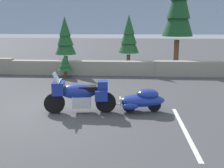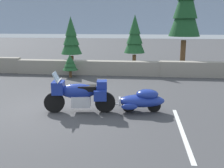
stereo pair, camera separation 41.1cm
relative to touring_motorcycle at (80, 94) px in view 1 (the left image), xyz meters
The scene contains 10 objects.
ground_plane 1.22m from the touring_motorcycle, 166.38° to the left, with size 80.00×80.00×0.00m, color #424244.
stone_guard_wall 6.44m from the touring_motorcycle, 96.29° to the left, with size 24.00×0.60×0.88m.
distant_ridgeline 96.69m from the touring_motorcycle, 90.61° to the left, with size 240.00×80.00×16.00m, color #8C9EB7.
touring_motorcycle is the anchor object (origin of this frame).
car_shaped_trailer 2.03m from the touring_motorcycle, ahead, with size 2.23×0.89×0.76m.
pine_tree_tall 10.20m from the touring_motorcycle, 62.45° to the left, with size 1.85×1.85×6.25m.
pine_tree_secondary 8.22m from the touring_motorcycle, 79.13° to the left, with size 1.24×1.24×3.31m.
pine_tree_far_right 7.70m from the touring_motorcycle, 106.42° to the left, with size 1.22×1.22×3.20m.
pine_sapling_near 5.81m from the touring_motorcycle, 107.87° to the left, with size 0.81×0.81×1.21m.
parking_stripe_marker 3.40m from the touring_motorcycle, 21.98° to the right, with size 0.12×3.60×0.01m, color silver.
Camera 1 is at (2.58, -8.47, 2.88)m, focal length 43.06 mm.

